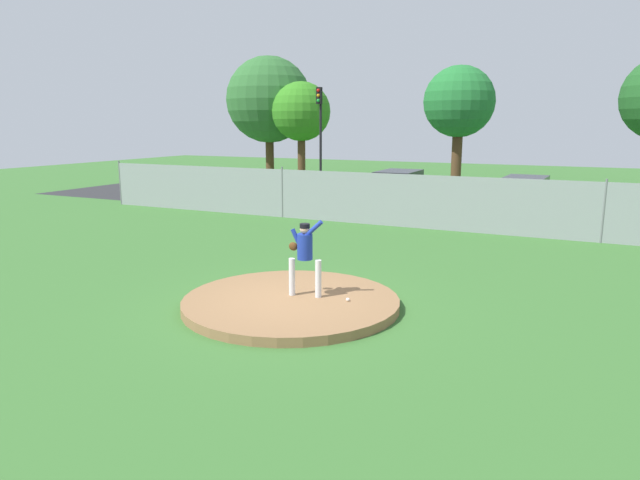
# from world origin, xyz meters

# --- Properties ---
(ground_plane) EXTENTS (80.00, 80.00, 0.00)m
(ground_plane) POSITION_xyz_m (0.00, 6.00, 0.00)
(ground_plane) COLOR #386B2D
(asphalt_strip) EXTENTS (44.00, 7.00, 0.01)m
(asphalt_strip) POSITION_xyz_m (0.00, 14.50, 0.00)
(asphalt_strip) COLOR #2B2B2D
(asphalt_strip) RESTS_ON ground_plane
(pitchers_mound) EXTENTS (4.51, 4.51, 0.19)m
(pitchers_mound) POSITION_xyz_m (0.00, 0.00, 0.09)
(pitchers_mound) COLOR olive
(pitchers_mound) RESTS_ON ground_plane
(pitcher_youth) EXTENTS (0.81, 0.32, 1.64)m
(pitcher_youth) POSITION_xyz_m (0.19, 0.24, 1.15)
(pitcher_youth) COLOR silver
(pitcher_youth) RESTS_ON pitchers_mound
(baseball) EXTENTS (0.07, 0.07, 0.07)m
(baseball) POSITION_xyz_m (1.16, 0.30, 0.23)
(baseball) COLOR white
(baseball) RESTS_ON pitchers_mound
(chainlink_fence) EXTENTS (29.34, 0.07, 2.05)m
(chainlink_fence) POSITION_xyz_m (0.00, 10.00, 0.98)
(chainlink_fence) COLOR gray
(chainlink_fence) RESTS_ON ground_plane
(parked_car_burgundy) EXTENTS (1.86, 4.63, 1.67)m
(parked_car_burgundy) POSITION_xyz_m (-2.49, 14.75, 0.80)
(parked_car_burgundy) COLOR maroon
(parked_car_burgundy) RESTS_ON ground_plane
(parked_car_red) EXTENTS (1.93, 4.65, 1.65)m
(parked_car_red) POSITION_xyz_m (3.00, 14.32, 0.80)
(parked_car_red) COLOR #A81919
(parked_car_red) RESTS_ON ground_plane
(traffic_light_near) EXTENTS (0.28, 0.46, 5.72)m
(traffic_light_near) POSITION_xyz_m (-8.47, 18.94, 3.85)
(traffic_light_near) COLOR black
(traffic_light_near) RESTS_ON ground_plane
(tree_broad_right) EXTENTS (5.84, 5.84, 8.31)m
(tree_broad_right) POSITION_xyz_m (-15.07, 24.52, 5.37)
(tree_broad_right) COLOR #4C331E
(tree_broad_right) RESTS_ON ground_plane
(tree_bushy_near) EXTENTS (3.79, 3.79, 6.44)m
(tree_bushy_near) POSITION_xyz_m (-11.87, 23.19, 4.50)
(tree_bushy_near) COLOR #4C331E
(tree_bushy_near) RESTS_ON ground_plane
(tree_broad_left) EXTENTS (3.89, 3.89, 6.91)m
(tree_broad_left) POSITION_xyz_m (-1.52, 22.14, 4.90)
(tree_broad_left) COLOR #4C331E
(tree_broad_left) RESTS_ON ground_plane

